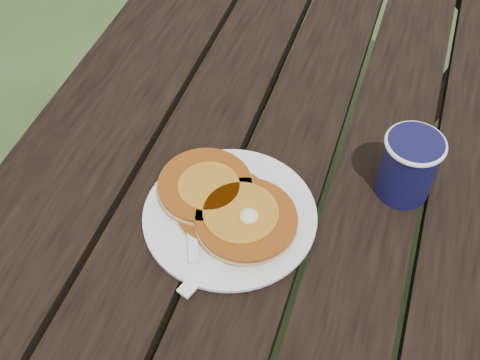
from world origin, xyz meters
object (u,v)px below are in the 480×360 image
(plate, at_px, (230,216))
(pancake_stack, at_px, (226,204))
(picnic_table, at_px, (295,222))
(coffee_cup, at_px, (409,164))

(plate, height_order, pancake_stack, pancake_stack)
(picnic_table, bearing_deg, plate, -99.58)
(picnic_table, height_order, coffee_cup, coffee_cup)
(picnic_table, distance_m, coffee_cup, 0.51)
(plate, relative_size, pancake_stack, 1.13)
(plate, relative_size, coffee_cup, 2.31)
(picnic_table, distance_m, plate, 0.49)
(plate, height_order, coffee_cup, coffee_cup)
(picnic_table, xyz_separation_m, plate, (-0.05, -0.30, 0.39))
(picnic_table, relative_size, coffee_cup, 16.15)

